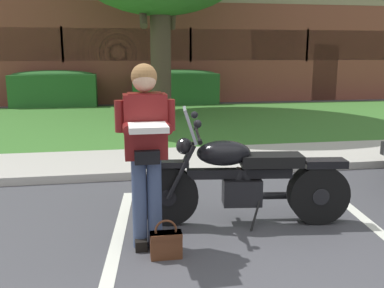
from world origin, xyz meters
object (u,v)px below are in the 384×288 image
(rider_person, at_px, (146,142))
(hedge_left, at_px, (54,88))
(brick_building, at_px, (174,49))
(motorcycle, at_px, (251,180))
(hedge_center_left, at_px, (175,87))
(handbag, at_px, (166,242))

(rider_person, height_order, hedge_left, rider_person)
(rider_person, bearing_deg, brick_building, 81.85)
(motorcycle, xyz_separation_m, rider_person, (-1.12, -0.38, 0.52))
(hedge_left, bearing_deg, motorcycle, -71.79)
(motorcycle, distance_m, brick_building, 16.14)
(rider_person, xyz_separation_m, brick_building, (2.35, 16.40, 0.98))
(motorcycle, height_order, hedge_left, motorcycle)
(hedge_center_left, height_order, brick_building, brick_building)
(rider_person, height_order, handbag, rider_person)
(motorcycle, xyz_separation_m, brick_building, (1.23, 16.02, 1.50))
(hedge_left, distance_m, brick_building, 7.34)
(rider_person, bearing_deg, motorcycle, 18.82)
(hedge_left, xyz_separation_m, brick_building, (4.70, 5.48, 1.34))
(handbag, xyz_separation_m, hedge_center_left, (1.55, 11.17, 0.51))
(motorcycle, distance_m, handbag, 1.21)
(motorcycle, xyz_separation_m, hedge_left, (-3.47, 10.54, 0.16))
(brick_building, bearing_deg, rider_person, -98.15)
(hedge_left, relative_size, hedge_center_left, 0.93)
(motorcycle, relative_size, hedge_left, 0.82)
(motorcycle, relative_size, brick_building, 0.09)
(hedge_center_left, bearing_deg, motorcycle, -93.11)
(hedge_center_left, bearing_deg, brick_building, 83.19)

